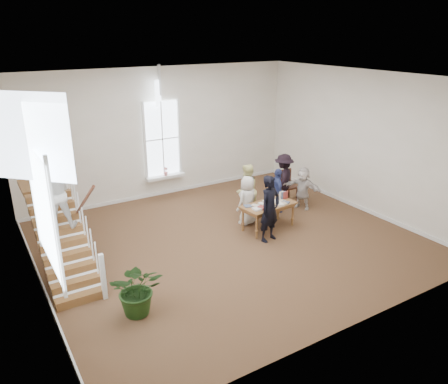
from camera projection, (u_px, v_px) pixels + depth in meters
ground at (229, 241)px, 12.37m from camera, size 10.00×10.00×0.00m
room_shell at (165, 184)px, 15.75m from camera, size 10.49×10.00×10.00m
staircase at (57, 210)px, 10.29m from camera, size 1.10×4.10×2.92m
library_table at (269, 207)px, 12.94m from camera, size 1.73×0.99×0.84m
police_officer at (270, 209)px, 12.12m from camera, size 0.78×0.60×1.91m
elderly_woman at (247, 200)px, 13.24m from camera, size 0.84×0.65×1.53m
person_yellow at (246, 191)px, 13.75m from camera, size 0.98×0.85×1.72m
woman_cluster_a at (277, 190)px, 14.14m from camera, size 0.65×0.93×1.47m
woman_cluster_b at (283, 179)px, 14.74m from camera, size 1.30×1.19×1.76m
woman_cluster_c at (303, 188)px, 14.43m from camera, size 1.00×1.37×1.43m
floor_plant at (138, 289)px, 9.02m from camera, size 1.35×1.28×1.19m
side_chair at (288, 183)px, 15.19m from camera, size 0.49×0.49×1.09m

